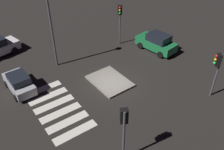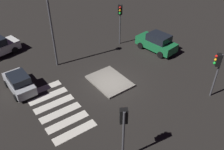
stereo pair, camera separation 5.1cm
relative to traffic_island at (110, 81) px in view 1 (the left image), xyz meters
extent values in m
plane|color=black|center=(0.40, -0.03, -0.09)|extent=(80.00, 80.00, 0.00)
cube|color=gray|center=(0.00, 0.00, 0.00)|extent=(3.77, 2.88, 0.18)
cylinder|color=black|center=(-11.47, -5.56, 0.25)|extent=(0.40, 0.72, 0.68)
cylinder|color=black|center=(-9.75, -5.16, 0.25)|extent=(0.40, 0.72, 0.68)
sphere|color=#F2EABF|center=(-11.27, -4.74, 0.64)|extent=(0.23, 0.23, 0.23)
sphere|color=#F2EABF|center=(-10.30, -4.51, 0.64)|extent=(0.23, 0.23, 0.23)
cube|color=#9EA0A5|center=(-3.44, -6.68, 0.53)|extent=(3.69, 1.73, 0.74)
cube|color=black|center=(-3.22, -6.67, 1.21)|extent=(1.92, 1.50, 0.60)
cylinder|color=black|center=(-4.52, -7.50, 0.20)|extent=(0.59, 0.24, 0.58)
cylinder|color=black|center=(-4.59, -5.98, 0.20)|extent=(0.59, 0.24, 0.58)
cylinder|color=black|center=(-2.28, -7.39, 0.20)|extent=(0.59, 0.24, 0.58)
cylinder|color=black|center=(-2.35, -5.87, 0.20)|extent=(0.59, 0.24, 0.58)
sphere|color=#F2EABF|center=(-5.19, -7.19, 0.53)|extent=(0.19, 0.19, 0.19)
sphere|color=#F2EABF|center=(-5.23, -6.34, 0.53)|extent=(0.19, 0.19, 0.19)
cube|color=#196B38|center=(-1.79, 7.18, 0.64)|extent=(4.47, 2.40, 0.87)
cube|color=black|center=(-1.53, 7.22, 1.43)|extent=(2.39, 1.94, 0.71)
cylinder|color=black|center=(-2.97, 6.11, 0.25)|extent=(0.71, 0.34, 0.68)
cylinder|color=black|center=(-3.22, 7.88, 0.25)|extent=(0.71, 0.34, 0.68)
cylinder|color=black|center=(-0.36, 6.48, 0.25)|extent=(0.71, 0.34, 0.68)
cylinder|color=black|center=(-0.60, 8.25, 0.25)|extent=(0.71, 0.34, 0.68)
sphere|color=#F2EABF|center=(-3.78, 6.40, 0.64)|extent=(0.23, 0.23, 0.23)
sphere|color=#F2EABF|center=(-3.92, 7.39, 0.64)|extent=(0.23, 0.23, 0.23)
cylinder|color=#47474C|center=(6.79, -3.76, 1.89)|extent=(0.14, 0.14, 3.95)
cube|color=black|center=(6.64, -3.67, 3.38)|extent=(0.50, 0.54, 0.96)
sphere|color=red|center=(6.46, -3.57, 3.68)|extent=(0.22, 0.22, 0.22)
sphere|color=orange|center=(6.46, -3.57, 3.38)|extent=(0.22, 0.22, 0.22)
sphere|color=green|center=(6.46, -3.57, 3.08)|extent=(0.22, 0.22, 0.22)
cylinder|color=#47474C|center=(6.20, 5.66, 1.84)|extent=(0.14, 0.14, 3.86)
cube|color=black|center=(6.08, 5.53, 3.29)|extent=(0.54, 0.54, 0.96)
sphere|color=red|center=(5.93, 5.39, 3.59)|extent=(0.22, 0.22, 0.22)
sphere|color=orange|center=(5.93, 5.39, 3.29)|extent=(0.22, 0.22, 0.22)
sphere|color=green|center=(5.93, 5.39, 2.99)|extent=(0.22, 0.22, 0.22)
cylinder|color=#47474C|center=(-5.13, 4.93, 2.12)|extent=(0.14, 0.14, 4.42)
cube|color=black|center=(-4.99, 4.81, 3.85)|extent=(0.53, 0.54, 0.96)
sphere|color=red|center=(-4.84, 4.67, 4.15)|extent=(0.22, 0.22, 0.22)
sphere|color=orange|center=(-4.84, 4.67, 3.85)|extent=(0.22, 0.22, 0.22)
sphere|color=green|center=(-4.84, 4.67, 3.55)|extent=(0.22, 0.22, 0.22)
cylinder|color=#47474C|center=(-5.14, -2.56, 3.52)|extent=(0.18, 0.18, 7.22)
cube|color=silver|center=(-2.47, -5.16, -0.08)|extent=(0.70, 3.20, 0.02)
cube|color=silver|center=(-1.32, -5.16, -0.08)|extent=(0.70, 3.20, 0.02)
cube|color=silver|center=(-0.17, -5.16, -0.08)|extent=(0.70, 3.20, 0.02)
cube|color=silver|center=(0.98, -5.16, -0.08)|extent=(0.70, 3.20, 0.02)
cube|color=silver|center=(2.13, -5.16, -0.08)|extent=(0.70, 3.20, 0.02)
cube|color=silver|center=(3.28, -5.16, -0.08)|extent=(0.70, 3.20, 0.02)
camera|label=1|loc=(13.77, -9.56, 12.75)|focal=38.73mm
camera|label=2|loc=(13.80, -9.52, 12.75)|focal=38.73mm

